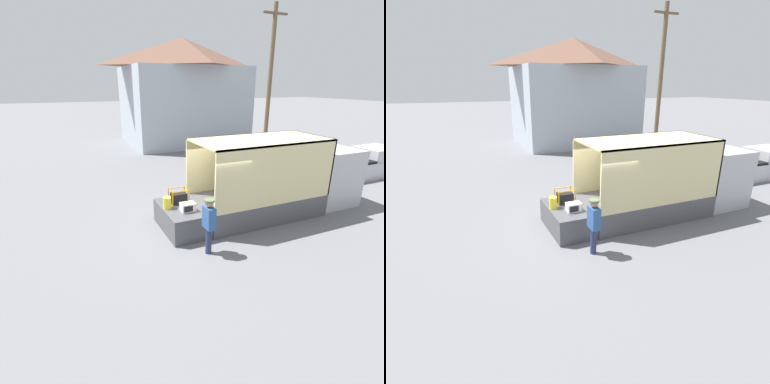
# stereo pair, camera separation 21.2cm
# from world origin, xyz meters

# --- Properties ---
(ground_plane) EXTENTS (160.00, 160.00, 0.00)m
(ground_plane) POSITION_xyz_m (0.00, 0.00, 0.00)
(ground_plane) COLOR slate
(box_truck) EXTENTS (6.74, 2.29, 2.90)m
(box_truck) POSITION_xyz_m (3.96, 0.00, 0.93)
(box_truck) COLOR #B2B2B7
(box_truck) RESTS_ON ground
(tailgate_deck) EXTENTS (1.31, 2.18, 0.83)m
(tailgate_deck) POSITION_xyz_m (-0.65, 0.00, 0.41)
(tailgate_deck) COLOR #4C4C51
(tailgate_deck) RESTS_ON ground
(microwave) EXTENTS (0.47, 0.34, 0.28)m
(microwave) POSITION_xyz_m (-0.59, -0.41, 0.97)
(microwave) COLOR white
(microwave) RESTS_ON tailgate_deck
(portable_generator) EXTENTS (0.63, 0.46, 0.51)m
(portable_generator) POSITION_xyz_m (-0.59, 0.35, 1.02)
(portable_generator) COLOR black
(portable_generator) RESTS_ON tailgate_deck
(orange_bucket) EXTENTS (0.27, 0.27, 0.39)m
(orange_bucket) POSITION_xyz_m (-1.13, 0.07, 1.02)
(orange_bucket) COLOR yellow
(orange_bucket) RESTS_ON tailgate_deck
(worker_person) EXTENTS (0.30, 0.44, 1.70)m
(worker_person) POSITION_xyz_m (-0.51, -1.76, 1.04)
(worker_person) COLOR navy
(worker_person) RESTS_ON ground
(pickup_truck_silver) EXTENTS (4.84, 1.85, 1.49)m
(pickup_truck_silver) POSITION_xyz_m (11.07, 2.00, 0.62)
(pickup_truck_silver) COLOR #B7B7BC
(pickup_truck_silver) RESTS_ON ground
(house_backdrop) EXTENTS (9.48, 7.54, 8.06)m
(house_backdrop) POSITION_xyz_m (5.62, 15.22, 4.11)
(house_backdrop) COLOR #A8B2BC
(house_backdrop) RESTS_ON ground
(utility_pole) EXTENTS (1.80, 0.28, 9.40)m
(utility_pole) POSITION_xyz_m (9.15, 8.61, 4.86)
(utility_pole) COLOR brown
(utility_pole) RESTS_ON ground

